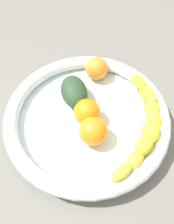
% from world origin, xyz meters
% --- Properties ---
extents(kitchen_counter, '(1.20, 1.20, 0.03)m').
position_xyz_m(kitchen_counter, '(0.00, 0.00, 0.01)').
color(kitchen_counter, '#66655E').
rests_on(kitchen_counter, ground).
extents(fruit_bowl, '(0.37, 0.37, 0.05)m').
position_xyz_m(fruit_bowl, '(0.00, 0.00, 0.06)').
color(fruit_bowl, silver).
rests_on(fruit_bowl, kitchen_counter).
extents(banana_draped_left, '(0.21, 0.08, 0.05)m').
position_xyz_m(banana_draped_left, '(0.01, 0.13, 0.08)').
color(banana_draped_left, yellow).
rests_on(banana_draped_left, fruit_bowl).
extents(banana_draped_right, '(0.21, 0.13, 0.04)m').
position_xyz_m(banana_draped_right, '(0.06, 0.11, 0.08)').
color(banana_draped_right, yellow).
rests_on(banana_draped_right, fruit_bowl).
extents(orange_front, '(0.06, 0.06, 0.06)m').
position_xyz_m(orange_front, '(-0.00, 0.00, 0.08)').
color(orange_front, orange).
rests_on(orange_front, fruit_bowl).
extents(orange_mid_left, '(0.06, 0.06, 0.06)m').
position_xyz_m(orange_mid_left, '(0.05, 0.01, 0.08)').
color(orange_mid_left, orange).
rests_on(orange_mid_left, fruit_bowl).
extents(orange_mid_right, '(0.06, 0.06, 0.06)m').
position_xyz_m(orange_mid_right, '(-0.13, 0.03, 0.08)').
color(orange_mid_right, orange).
rests_on(orange_mid_right, fruit_bowl).
extents(avocado_dark, '(0.10, 0.08, 0.06)m').
position_xyz_m(avocado_dark, '(-0.06, -0.03, 0.08)').
color(avocado_dark, '#284329').
rests_on(avocado_dark, fruit_bowl).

